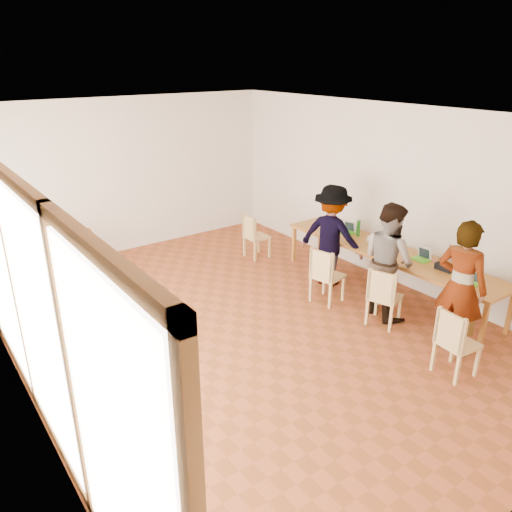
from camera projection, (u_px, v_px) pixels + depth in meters
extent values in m
plane|color=#9E4926|center=(247.00, 325.00, 7.35)|extent=(8.00, 8.00, 0.00)
cube|color=silver|center=(129.00, 176.00, 9.78)|extent=(6.00, 0.10, 3.00)
cube|color=silver|center=(391.00, 195.00, 8.43)|extent=(0.10, 8.00, 3.00)
cube|color=white|center=(13.00, 284.00, 5.16)|extent=(0.10, 8.00, 3.00)
cube|color=white|center=(245.00, 114.00, 6.22)|extent=(6.00, 8.00, 0.04)
cube|color=#A66224|center=(388.00, 252.00, 8.11)|extent=(0.80, 4.00, 0.05)
cube|color=#A66224|center=(483.00, 327.00, 6.62)|extent=(0.06, 0.06, 0.70)
cube|color=#A66224|center=(294.00, 244.00, 9.52)|extent=(0.06, 0.06, 0.70)
cube|color=#A66224|center=(510.00, 312.00, 6.99)|extent=(0.06, 0.06, 0.70)
cube|color=#A66224|center=(320.00, 237.00, 9.89)|extent=(0.06, 0.06, 0.70)
cube|color=#A66224|center=(68.00, 240.00, 8.63)|extent=(0.90, 0.90, 0.05)
cube|color=#A66224|center=(54.00, 273.00, 8.26)|extent=(0.05, 0.05, 0.70)
cube|color=#A66224|center=(42.00, 258.00, 8.84)|extent=(0.05, 0.05, 0.70)
cube|color=#A66224|center=(100.00, 262.00, 8.69)|extent=(0.05, 0.05, 0.70)
cube|color=#A66224|center=(85.00, 249.00, 9.27)|extent=(0.05, 0.05, 0.70)
cube|color=tan|center=(458.00, 343.00, 6.09)|extent=(0.46, 0.46, 0.04)
cube|color=tan|center=(450.00, 330.00, 5.91)|extent=(0.08, 0.42, 0.44)
cube|color=tan|center=(385.00, 297.00, 7.25)|extent=(0.53, 0.53, 0.04)
cube|color=tan|center=(381.00, 287.00, 7.02)|extent=(0.17, 0.41, 0.44)
cube|color=tan|center=(328.00, 276.00, 7.92)|extent=(0.51, 0.51, 0.04)
cube|color=tan|center=(322.00, 265.00, 7.69)|extent=(0.13, 0.43, 0.45)
cube|color=tan|center=(257.00, 237.00, 9.70)|extent=(0.41, 0.41, 0.04)
cube|color=tan|center=(249.00, 227.00, 9.51)|extent=(0.04, 0.41, 0.43)
cube|color=tan|center=(67.00, 345.00, 5.93)|extent=(0.63, 0.63, 0.05)
cube|color=tan|center=(83.00, 323.00, 5.87)|extent=(0.22, 0.47, 0.51)
imported|color=gray|center=(460.00, 288.00, 6.42)|extent=(0.53, 0.72, 1.83)
imported|color=gray|center=(388.00, 260.00, 7.38)|extent=(0.83, 0.98, 1.76)
imported|color=gray|center=(331.00, 236.00, 8.40)|extent=(1.01, 1.28, 1.74)
cube|color=#59D223|center=(470.00, 283.00, 6.92)|extent=(0.17, 0.23, 0.02)
cube|color=white|center=(474.00, 276.00, 6.93)|extent=(0.07, 0.21, 0.19)
cube|color=#59D223|center=(421.00, 260.00, 7.71)|extent=(0.19, 0.26, 0.03)
cube|color=white|center=(425.00, 253.00, 7.73)|extent=(0.08, 0.23, 0.21)
cube|color=#59D223|center=(347.00, 232.00, 8.90)|extent=(0.23, 0.29, 0.03)
cube|color=white|center=(350.00, 226.00, 8.93)|extent=(0.12, 0.24, 0.21)
imported|color=orange|center=(381.00, 250.00, 7.99)|extent=(0.15, 0.15, 0.09)
cylinder|color=#1F781F|center=(358.00, 228.00, 8.71)|extent=(0.07, 0.07, 0.28)
cylinder|color=silver|center=(369.00, 239.00, 8.49)|extent=(0.07, 0.07, 0.09)
cylinder|color=white|center=(477.00, 274.00, 7.16)|extent=(0.08, 0.08, 0.06)
cube|color=#C14173|center=(432.00, 260.00, 7.70)|extent=(0.05, 0.10, 0.01)
cube|color=black|center=(445.00, 267.00, 7.35)|extent=(0.16, 0.26, 0.09)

